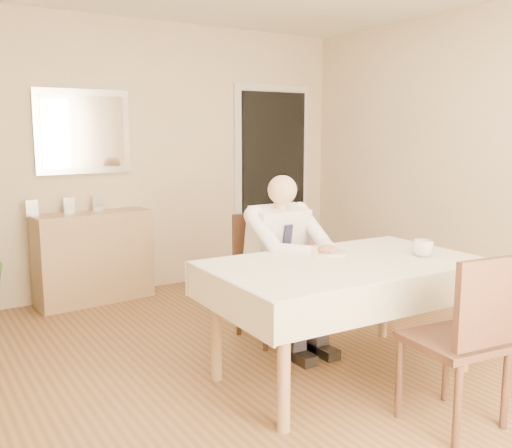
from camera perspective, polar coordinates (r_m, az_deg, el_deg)
room at (r=3.43m, az=3.13°, el=4.98°), size 5.00×5.02×2.60m
doorway at (r=6.35m, az=1.69°, el=4.25°), size 0.96×0.07×2.10m
mirror at (r=5.46m, az=-16.88°, el=8.82°), size 0.86×0.04×0.76m
dining_table at (r=3.63m, az=8.84°, el=-4.99°), size 1.74×1.06×0.75m
chair_far at (r=4.35m, az=1.12°, el=-4.37°), size 0.47×0.47×0.94m
chair_near at (r=3.17m, az=20.48°, el=-10.10°), size 0.49×0.49×0.95m
seated_man at (r=4.08m, az=3.38°, el=-2.98°), size 0.48×0.72×1.24m
plate at (r=3.80m, az=7.22°, el=-2.86°), size 0.26×0.26×0.02m
food at (r=3.80m, az=7.23°, el=-2.54°), size 0.14×0.14×0.06m
knife at (r=3.78m, az=8.27°, el=-2.70°), size 0.01×0.13×0.01m
fork at (r=3.73m, az=7.33°, el=-2.84°), size 0.01×0.13×0.01m
coffee_mug at (r=3.85m, az=16.35°, el=-2.34°), size 0.17×0.17×0.11m
sideboard at (r=5.43m, az=-15.90°, el=-3.21°), size 1.06×0.44×0.83m
photo_frame_left at (r=5.28m, az=-21.50°, el=1.48°), size 0.10×0.02×0.14m
photo_frame_center at (r=5.36m, az=-18.17°, el=1.78°), size 0.10×0.02×0.14m
photo_frame_right at (r=5.44m, az=-15.50°, el=2.01°), size 0.10×0.02×0.14m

